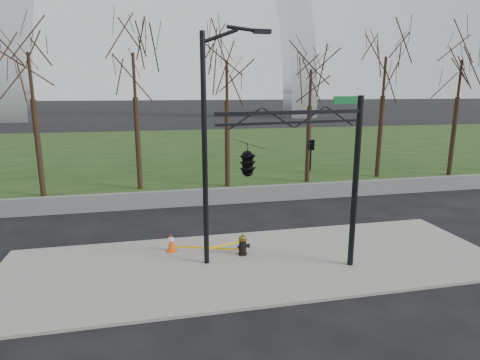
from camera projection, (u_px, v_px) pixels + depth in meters
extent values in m
plane|color=black|center=(256.00, 264.00, 14.45)|extent=(500.00, 500.00, 0.00)
cube|color=slate|center=(256.00, 263.00, 14.44)|extent=(18.00, 6.00, 0.10)
cube|color=#1A3112|center=(186.00, 148.00, 43.02)|extent=(120.00, 40.00, 0.06)
cube|color=#59595B|center=(219.00, 196.00, 21.97)|extent=(60.00, 0.30, 0.90)
cylinder|color=black|center=(243.00, 254.00, 15.02)|extent=(0.33, 0.33, 0.06)
cylinder|color=black|center=(243.00, 247.00, 14.96)|extent=(0.25, 0.25, 0.59)
cylinder|color=black|center=(248.00, 246.00, 14.98)|extent=(0.21, 0.17, 0.16)
cylinder|color=black|center=(239.00, 247.00, 14.94)|extent=(0.11, 0.11, 0.10)
cylinder|color=brown|center=(243.00, 239.00, 14.89)|extent=(0.29, 0.29, 0.06)
ellipsoid|color=brown|center=(243.00, 238.00, 14.88)|extent=(0.27, 0.27, 0.20)
cylinder|color=brown|center=(243.00, 235.00, 14.86)|extent=(0.06, 0.06, 0.08)
cube|color=#DE4B0B|center=(171.00, 250.00, 15.36)|extent=(0.43, 0.43, 0.04)
cone|color=#DE4B0B|center=(171.00, 242.00, 15.28)|extent=(0.28, 0.28, 0.65)
cylinder|color=white|center=(171.00, 239.00, 15.25)|extent=(0.21, 0.21, 0.10)
cylinder|color=black|center=(205.00, 156.00, 13.46)|extent=(0.18, 0.18, 8.00)
cylinder|color=black|center=(219.00, 36.00, 12.76)|extent=(1.27, 0.20, 0.56)
cylinder|color=black|center=(245.00, 29.00, 12.93)|extent=(1.21, 0.20, 0.22)
cube|color=black|center=(262.00, 31.00, 13.11)|extent=(0.61, 0.26, 0.14)
cylinder|color=black|center=(355.00, 185.00, 13.53)|extent=(0.20, 0.20, 6.00)
cube|color=black|center=(293.00, 112.00, 12.05)|extent=(4.94, 0.99, 0.12)
cube|color=black|center=(293.00, 122.00, 12.12)|extent=(4.94, 0.95, 0.08)
cube|color=#0C5926|center=(346.00, 100.00, 12.68)|extent=(0.89, 0.20, 0.25)
imported|color=black|center=(311.00, 155.00, 12.61)|extent=(0.20, 0.23, 1.00)
imported|color=black|center=(248.00, 160.00, 11.79)|extent=(0.95, 2.54, 1.00)
cube|color=#E7B10C|center=(225.00, 245.00, 14.55)|extent=(1.42, 0.44, 0.08)
cube|color=#E7B10C|center=(207.00, 248.00, 15.15)|extent=(2.61, 0.93, 0.08)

